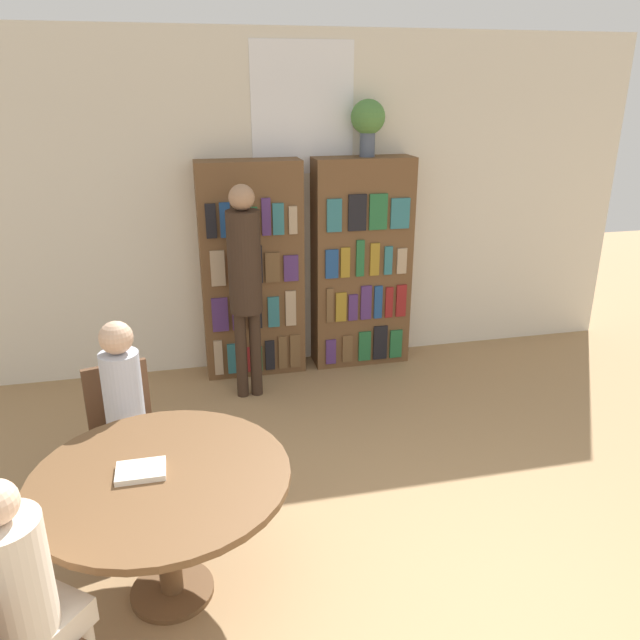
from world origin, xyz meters
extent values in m
cube|color=beige|center=(0.00, 3.83, 1.50)|extent=(6.40, 0.06, 3.00)
cube|color=white|center=(0.00, 3.79, 2.35)|extent=(0.90, 0.01, 1.10)
cube|color=brown|center=(-0.51, 3.64, 0.97)|extent=(0.90, 0.32, 1.95)
cube|color=tan|center=(-0.87, 3.47, 0.23)|extent=(0.08, 0.02, 0.33)
cube|color=#2D707A|center=(-0.74, 3.47, 0.20)|extent=(0.10, 0.02, 0.29)
cube|color=maroon|center=(-0.62, 3.47, 0.18)|extent=(0.09, 0.02, 0.24)
cube|color=#236638|center=(-0.52, 3.47, 0.18)|extent=(0.10, 0.02, 0.24)
cube|color=black|center=(-0.40, 3.47, 0.20)|extent=(0.09, 0.02, 0.29)
cube|color=brown|center=(-0.28, 3.47, 0.22)|extent=(0.08, 0.02, 0.32)
cube|color=brown|center=(-0.16, 3.47, 0.22)|extent=(0.10, 0.02, 0.33)
cube|color=#4C2D6B|center=(-0.83, 3.47, 0.64)|extent=(0.14, 0.02, 0.31)
cube|color=#4C2D6B|center=(-0.67, 3.47, 0.63)|extent=(0.10, 0.02, 0.29)
cube|color=black|center=(-0.52, 3.47, 0.61)|extent=(0.12, 0.02, 0.25)
cube|color=#2D707A|center=(-0.35, 3.47, 0.63)|extent=(0.10, 0.02, 0.28)
cube|color=tan|center=(-0.19, 3.47, 0.65)|extent=(0.09, 0.02, 0.33)
cube|color=tan|center=(-0.83, 3.47, 1.06)|extent=(0.12, 0.02, 0.31)
cube|color=maroon|center=(-0.68, 3.47, 1.04)|extent=(0.09, 0.02, 0.27)
cube|color=black|center=(-0.51, 3.47, 1.08)|extent=(0.14, 0.02, 0.34)
cube|color=brown|center=(-0.35, 3.47, 1.04)|extent=(0.13, 0.02, 0.27)
cube|color=#4C2D6B|center=(-0.19, 3.47, 1.02)|extent=(0.13, 0.02, 0.23)
cube|color=black|center=(-0.86, 3.47, 1.48)|extent=(0.09, 0.02, 0.29)
cube|color=navy|center=(-0.74, 3.47, 1.48)|extent=(0.09, 0.02, 0.30)
cube|color=#2D707A|center=(-0.62, 3.47, 1.46)|extent=(0.09, 0.02, 0.26)
cube|color=#236638|center=(-0.51, 3.47, 1.46)|extent=(0.09, 0.02, 0.25)
cube|color=#4C2D6B|center=(-0.39, 3.47, 1.49)|extent=(0.08, 0.02, 0.32)
cube|color=#2D707A|center=(-0.29, 3.47, 1.47)|extent=(0.10, 0.02, 0.27)
cube|color=tan|center=(-0.16, 3.47, 1.45)|extent=(0.07, 0.02, 0.24)
cube|color=brown|center=(0.51, 3.64, 0.97)|extent=(0.90, 0.32, 1.95)
cube|color=#4C2D6B|center=(0.18, 3.47, 0.18)|extent=(0.10, 0.02, 0.24)
cube|color=brown|center=(0.34, 3.47, 0.20)|extent=(0.10, 0.02, 0.27)
cube|color=#236638|center=(0.51, 3.47, 0.21)|extent=(0.12, 0.02, 0.29)
cube|color=black|center=(0.67, 3.47, 0.23)|extent=(0.14, 0.02, 0.34)
cube|color=#236638|center=(0.83, 3.47, 0.20)|extent=(0.12, 0.02, 0.28)
cube|color=brown|center=(0.17, 3.47, 0.65)|extent=(0.06, 0.02, 0.33)
cube|color=olive|center=(0.28, 3.47, 0.62)|extent=(0.10, 0.02, 0.28)
cube|color=#4C2D6B|center=(0.39, 3.47, 0.61)|extent=(0.09, 0.02, 0.25)
cube|color=#4C2D6B|center=(0.52, 3.47, 0.65)|extent=(0.10, 0.02, 0.33)
cube|color=navy|center=(0.63, 3.47, 0.64)|extent=(0.08, 0.02, 0.32)
cube|color=maroon|center=(0.74, 3.47, 0.63)|extent=(0.07, 0.02, 0.30)
cube|color=maroon|center=(0.86, 3.47, 0.64)|extent=(0.10, 0.02, 0.31)
cube|color=navy|center=(0.19, 3.47, 1.04)|extent=(0.12, 0.02, 0.26)
cube|color=olive|center=(0.31, 3.47, 1.05)|extent=(0.09, 0.02, 0.28)
cube|color=#236638|center=(0.45, 3.47, 1.08)|extent=(0.07, 0.02, 0.34)
cube|color=olive|center=(0.59, 3.47, 1.06)|extent=(0.09, 0.02, 0.30)
cube|color=#2D707A|center=(0.72, 3.47, 1.04)|extent=(0.07, 0.02, 0.26)
cube|color=tan|center=(0.85, 3.47, 1.03)|extent=(0.09, 0.02, 0.24)
cube|color=#2D707A|center=(0.21, 3.47, 1.48)|extent=(0.13, 0.02, 0.29)
cube|color=black|center=(0.41, 3.47, 1.49)|extent=(0.16, 0.02, 0.32)
cube|color=#236638|center=(0.61, 3.47, 1.49)|extent=(0.17, 0.02, 0.32)
cube|color=#2D707A|center=(0.81, 3.47, 1.47)|extent=(0.18, 0.02, 0.27)
cylinder|color=#475166|center=(0.54, 3.64, 2.06)|extent=(0.13, 0.13, 0.21)
sphere|color=#4C7F3D|center=(0.54, 3.64, 2.28)|extent=(0.30, 0.30, 0.30)
cylinder|color=brown|center=(-1.31, 0.95, 0.01)|extent=(0.44, 0.44, 0.03)
cylinder|color=brown|center=(-1.31, 0.95, 0.37)|extent=(0.12, 0.12, 0.68)
cylinder|color=brown|center=(-1.31, 0.95, 0.73)|extent=(1.29, 1.29, 0.04)
cube|color=brown|center=(-1.55, 1.82, 0.43)|extent=(0.49, 0.49, 0.04)
cube|color=brown|center=(-1.60, 2.00, 0.68)|extent=(0.40, 0.14, 0.45)
cylinder|color=brown|center=(-1.34, 1.70, 0.21)|extent=(0.04, 0.04, 0.41)
cylinder|color=brown|center=(-1.67, 1.62, 0.21)|extent=(0.04, 0.04, 0.41)
cylinder|color=brown|center=(-1.43, 2.03, 0.21)|extent=(0.04, 0.04, 0.41)
cylinder|color=brown|center=(-1.76, 1.94, 0.21)|extent=(0.04, 0.04, 0.41)
cube|color=#B2B7C6|center=(-1.51, 1.69, 0.51)|extent=(0.31, 0.37, 0.12)
cylinder|color=#B2B7C6|center=(-1.53, 1.77, 0.82)|extent=(0.23, 0.23, 0.50)
sphere|color=tan|center=(-1.53, 1.77, 1.17)|extent=(0.20, 0.20, 0.20)
cylinder|color=#B2B7C6|center=(-1.42, 1.60, 0.23)|extent=(0.10, 0.10, 0.45)
cylinder|color=#B2B7C6|center=(-1.55, 1.56, 0.23)|extent=(0.10, 0.10, 0.45)
cube|color=beige|center=(-1.80, 0.35, 0.51)|extent=(0.43, 0.43, 0.12)
cylinder|color=beige|center=(-1.85, 0.29, 0.82)|extent=(0.29, 0.29, 0.50)
cylinder|color=#332319|center=(-0.69, 3.13, 0.39)|extent=(0.10, 0.10, 0.78)
cylinder|color=#332319|center=(-0.57, 3.13, 0.39)|extent=(0.10, 0.10, 0.78)
cylinder|color=#332319|center=(-0.63, 3.13, 1.20)|extent=(0.27, 0.27, 0.84)
sphere|color=#A37A5B|center=(-0.63, 3.13, 1.72)|extent=(0.21, 0.21, 0.21)
cylinder|color=#332319|center=(-0.55, 3.39, 1.41)|extent=(0.07, 0.30, 0.07)
cube|color=silver|center=(-1.41, 0.98, 0.76)|extent=(0.24, 0.18, 0.03)
camera|label=1|loc=(-1.13, -1.76, 2.55)|focal=35.00mm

